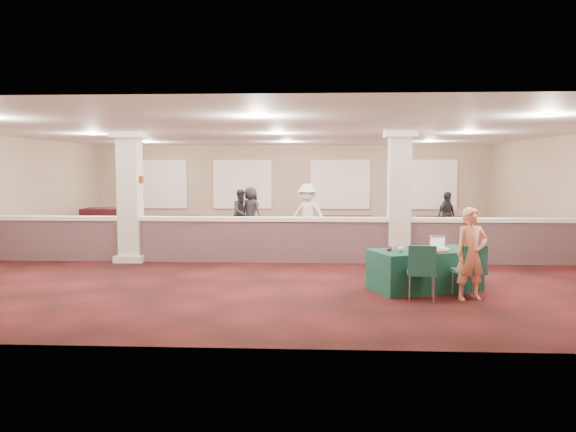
{
  "coord_description": "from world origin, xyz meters",
  "views": [
    {
      "loc": [
        1.03,
        -14.93,
        2.3
      ],
      "look_at": [
        0.38,
        -2.0,
        1.17
      ],
      "focal_mm": 35.0,
      "sensor_mm": 36.0,
      "label": 1
    }
  ],
  "objects_px": {
    "far_table_back_left": "(112,220)",
    "far_table_back_right": "(443,226)",
    "conf_chair_side": "(422,268)",
    "conf_chair_main": "(471,267)",
    "woman": "(471,254)",
    "far_table_front_center": "(211,234)",
    "attendee_c": "(447,215)",
    "far_table_front_right": "(424,240)",
    "attendee_d": "(251,211)",
    "attendee_a": "(242,212)",
    "near_table": "(424,270)",
    "far_table_back_center": "(346,227)",
    "attendee_b": "(308,213)",
    "far_table_front_left": "(175,227)"
  },
  "relations": [
    {
      "from": "woman",
      "to": "far_table_back_left",
      "type": "distance_m",
      "value": 14.28
    },
    {
      "from": "conf_chair_side",
      "to": "far_table_back_right",
      "type": "xyz_separation_m",
      "value": [
        2.43,
        9.24,
        -0.25
      ]
    },
    {
      "from": "attendee_a",
      "to": "attendee_c",
      "type": "distance_m",
      "value": 6.76
    },
    {
      "from": "conf_chair_side",
      "to": "conf_chair_main",
      "type": "bearing_deg",
      "value": 21.41
    },
    {
      "from": "conf_chair_side",
      "to": "far_table_front_right",
      "type": "relative_size",
      "value": 0.61
    },
    {
      "from": "woman",
      "to": "attendee_a",
      "type": "bearing_deg",
      "value": 105.01
    },
    {
      "from": "far_table_front_right",
      "to": "far_table_front_center",
      "type": "bearing_deg",
      "value": 173.19
    },
    {
      "from": "far_table_front_center",
      "to": "far_table_back_right",
      "type": "bearing_deg",
      "value": 21.88
    },
    {
      "from": "conf_chair_main",
      "to": "attendee_b",
      "type": "height_order",
      "value": "attendee_b"
    },
    {
      "from": "far_table_front_center",
      "to": "attendee_a",
      "type": "relative_size",
      "value": 1.2
    },
    {
      "from": "near_table",
      "to": "attendee_a",
      "type": "bearing_deg",
      "value": 97.47
    },
    {
      "from": "far_table_front_right",
      "to": "far_table_back_center",
      "type": "distance_m",
      "value": 3.49
    },
    {
      "from": "near_table",
      "to": "attendee_b",
      "type": "bearing_deg",
      "value": 88.46
    },
    {
      "from": "far_table_front_right",
      "to": "attendee_c",
      "type": "xyz_separation_m",
      "value": [
        1.27,
        2.94,
        0.43
      ]
    },
    {
      "from": "conf_chair_side",
      "to": "attendee_b",
      "type": "height_order",
      "value": "attendee_b"
    },
    {
      "from": "conf_chair_main",
      "to": "far_table_back_center",
      "type": "relative_size",
      "value": 0.54
    },
    {
      "from": "conf_chair_side",
      "to": "attendee_c",
      "type": "xyz_separation_m",
      "value": [
        2.37,
        8.54,
        0.18
      ]
    },
    {
      "from": "far_table_back_left",
      "to": "attendee_d",
      "type": "relative_size",
      "value": 1.24
    },
    {
      "from": "far_table_front_left",
      "to": "far_table_back_center",
      "type": "bearing_deg",
      "value": 2.06
    },
    {
      "from": "far_table_front_center",
      "to": "attendee_a",
      "type": "xyz_separation_m",
      "value": [
        0.5,
        2.99,
        0.39
      ]
    },
    {
      "from": "far_table_back_left",
      "to": "far_table_back_right",
      "type": "xyz_separation_m",
      "value": [
        11.65,
        -1.0,
        -0.08
      ]
    },
    {
      "from": "far_table_front_right",
      "to": "attendee_a",
      "type": "distance_m",
      "value": 6.6
    },
    {
      "from": "conf_chair_side",
      "to": "far_table_back_left",
      "type": "relative_size",
      "value": 0.49
    },
    {
      "from": "conf_chair_main",
      "to": "far_table_back_left",
      "type": "relative_size",
      "value": 0.47
    },
    {
      "from": "far_table_front_right",
      "to": "attendee_d",
      "type": "xyz_separation_m",
      "value": [
        -5.17,
        3.95,
        0.48
      ]
    },
    {
      "from": "attendee_d",
      "to": "attendee_c",
      "type": "bearing_deg",
      "value": -152.72
    },
    {
      "from": "far_table_front_right",
      "to": "far_table_back_left",
      "type": "height_order",
      "value": "far_table_back_left"
    },
    {
      "from": "attendee_b",
      "to": "attendee_c",
      "type": "xyz_separation_m",
      "value": [
        4.45,
        1.16,
        -0.14
      ]
    },
    {
      "from": "attendee_d",
      "to": "near_table",
      "type": "bearing_deg",
      "value": 152.59
    },
    {
      "from": "attendee_a",
      "to": "attendee_d",
      "type": "height_order",
      "value": "attendee_d"
    },
    {
      "from": "far_table_front_center",
      "to": "attendee_c",
      "type": "xyz_separation_m",
      "value": [
        7.22,
        2.23,
        0.38
      ]
    },
    {
      "from": "conf_chair_side",
      "to": "attendee_a",
      "type": "height_order",
      "value": "attendee_a"
    },
    {
      "from": "conf_chair_main",
      "to": "woman",
      "type": "height_order",
      "value": "woman"
    },
    {
      "from": "conf_chair_main",
      "to": "conf_chair_side",
      "type": "xyz_separation_m",
      "value": [
        -0.9,
        -0.22,
        0.02
      ]
    },
    {
      "from": "far_table_front_right",
      "to": "attendee_c",
      "type": "bearing_deg",
      "value": 66.53
    },
    {
      "from": "conf_chair_side",
      "to": "far_table_back_right",
      "type": "bearing_deg",
      "value": 83.01
    },
    {
      "from": "far_table_front_center",
      "to": "far_table_back_left",
      "type": "distance_m",
      "value": 5.87
    },
    {
      "from": "near_table",
      "to": "attendee_d",
      "type": "xyz_separation_m",
      "value": [
        -4.29,
        8.65,
        0.43
      ]
    },
    {
      "from": "conf_chair_main",
      "to": "conf_chair_side",
      "type": "distance_m",
      "value": 0.92
    },
    {
      "from": "far_table_back_left",
      "to": "far_table_back_right",
      "type": "bearing_deg",
      "value": -4.91
    },
    {
      "from": "far_table_back_center",
      "to": "near_table",
      "type": "bearing_deg",
      "value": -81.98
    },
    {
      "from": "woman",
      "to": "attendee_c",
      "type": "distance_m",
      "value": 8.54
    },
    {
      "from": "far_table_back_center",
      "to": "attendee_b",
      "type": "relative_size",
      "value": 0.98
    },
    {
      "from": "attendee_c",
      "to": "attendee_d",
      "type": "height_order",
      "value": "attendee_d"
    },
    {
      "from": "far_table_back_center",
      "to": "attendee_b",
      "type": "xyz_separation_m",
      "value": [
        -1.23,
        -1.12,
        0.54
      ]
    },
    {
      "from": "attendee_d",
      "to": "far_table_front_center",
      "type": "bearing_deg",
      "value": 112.69
    },
    {
      "from": "conf_chair_main",
      "to": "far_table_front_center",
      "type": "height_order",
      "value": "conf_chair_main"
    },
    {
      "from": "conf_chair_main",
      "to": "far_table_front_right",
      "type": "height_order",
      "value": "conf_chair_main"
    },
    {
      "from": "attendee_c",
      "to": "far_table_back_left",
      "type": "bearing_deg",
      "value": 125.87
    },
    {
      "from": "attendee_c",
      "to": "conf_chair_side",
      "type": "bearing_deg",
      "value": -151.28
    }
  ]
}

